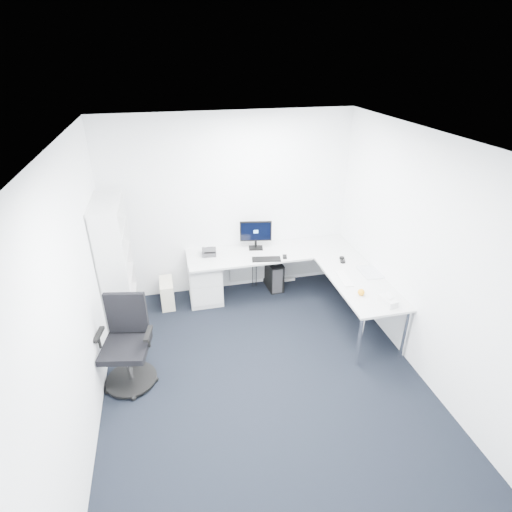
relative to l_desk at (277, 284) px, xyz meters
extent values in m
plane|color=black|center=(-0.55, -1.40, -0.36)|extent=(4.20, 4.20, 0.00)
plane|color=white|center=(-0.55, -1.40, 2.34)|extent=(4.20, 4.20, 0.00)
cube|color=white|center=(-0.55, 0.70, 0.99)|extent=(3.60, 0.02, 2.70)
cube|color=white|center=(-0.55, -3.50, 0.99)|extent=(3.60, 0.02, 2.70)
cube|color=white|center=(-2.35, -1.40, 0.99)|extent=(0.02, 4.20, 2.70)
cube|color=white|center=(1.25, -1.40, 0.99)|extent=(0.02, 4.20, 2.70)
cube|color=#B8BBBB|center=(-1.02, 0.42, 0.00)|extent=(0.48, 0.59, 0.73)
cube|color=black|center=(0.08, 0.52, -0.13)|extent=(0.24, 0.48, 0.46)
cube|color=beige|center=(-1.58, 0.38, -0.17)|extent=(0.19, 0.42, 0.40)
cube|color=silver|center=(0.31, 0.63, -0.34)|extent=(0.34, 0.06, 0.04)
cube|color=black|center=(-0.14, 0.10, 0.37)|extent=(0.43, 0.21, 0.02)
cube|color=black|center=(0.13, 0.10, 0.38)|extent=(0.08, 0.11, 0.03)
cube|color=silver|center=(0.72, -0.64, 0.37)|extent=(0.15, 0.42, 0.01)
sphere|color=orange|center=(0.76, -1.05, 0.41)|extent=(0.09, 0.09, 0.09)
cube|color=silver|center=(0.99, -1.29, 0.40)|extent=(0.16, 0.25, 0.08)
camera|label=1|loc=(-1.42, -4.78, 3.06)|focal=28.00mm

